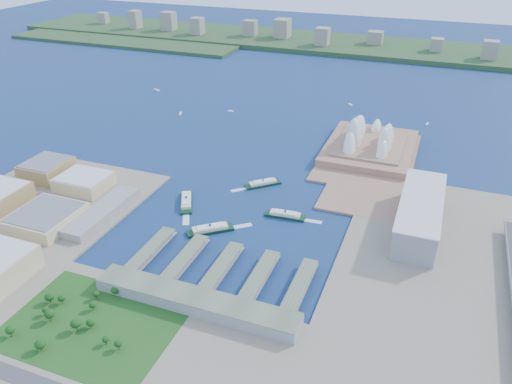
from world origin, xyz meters
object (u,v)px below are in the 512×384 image
at_px(opera_house, 372,133).
at_px(ferry_b, 263,182).
at_px(ferry_c, 210,228).
at_px(toaster_building, 420,214).
at_px(ferry_a, 186,200).
at_px(ferry_d, 285,214).

bearing_deg(opera_house, ferry_b, -125.66).
distance_m(opera_house, ferry_b, 202.03).
bearing_deg(opera_house, ferry_c, -114.69).
bearing_deg(toaster_building, ferry_b, 169.76).
bearing_deg(ferry_a, toaster_building, -18.20).
relative_size(toaster_building, ferry_b, 3.11).
distance_m(ferry_c, ferry_d, 94.57).
distance_m(ferry_a, ferry_c, 74.22).
distance_m(opera_house, ferry_c, 322.50).
bearing_deg(ferry_c, opera_house, -63.82).
bearing_deg(ferry_c, ferry_b, -46.86).
relative_size(ferry_b, ferry_c, 0.91).
height_order(opera_house, ferry_a, opera_house).
bearing_deg(ferry_a, ferry_b, 20.53).
xyz_separation_m(ferry_c, ferry_d, (71.22, 62.22, -0.50)).
relative_size(ferry_a, ferry_c, 1.02).
height_order(toaster_building, ferry_b, toaster_building).
distance_m(ferry_a, ferry_b, 110.17).
height_order(toaster_building, ferry_c, toaster_building).
bearing_deg(ferry_d, toaster_building, -83.17).
bearing_deg(toaster_building, ferry_c, -157.69).
distance_m(ferry_b, ferry_c, 130.54).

